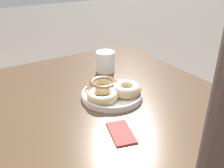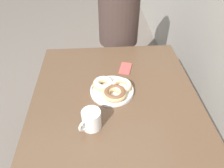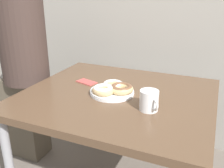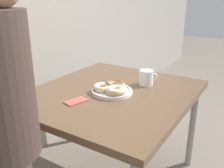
% 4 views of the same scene
% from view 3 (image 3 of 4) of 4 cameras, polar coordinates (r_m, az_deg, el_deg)
% --- Properties ---
extents(dining_table, '(1.08, 0.96, 0.70)m').
position_cam_3_polar(dining_table, '(1.48, 1.25, -4.59)').
color(dining_table, brown).
rests_on(dining_table, ground_plane).
extents(donut_plate, '(0.26, 0.27, 0.06)m').
position_cam_3_polar(donut_plate, '(1.44, 0.14, -1.16)').
color(donut_plate, white).
rests_on(donut_plate, dining_table).
extents(coffee_mug, '(0.11, 0.11, 0.10)m').
position_cam_3_polar(coffee_mug, '(1.25, 8.51, -3.72)').
color(coffee_mug, white).
rests_on(coffee_mug, dining_table).
extents(person_figure, '(0.38, 0.32, 1.43)m').
position_cam_3_polar(person_figure, '(1.90, -19.48, 4.10)').
color(person_figure, brown).
rests_on(person_figure, ground_plane).
extents(napkin, '(0.14, 0.10, 0.01)m').
position_cam_3_polar(napkin, '(1.63, -5.83, 0.46)').
color(napkin, '#BC4C47').
rests_on(napkin, dining_table).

